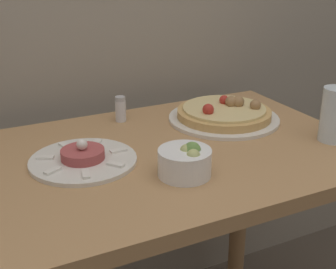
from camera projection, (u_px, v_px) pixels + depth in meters
The scene contains 6 objects.
dining_table at pixel (160, 203), 1.18m from camera, with size 1.00×0.65×0.78m.
pizza_plate at pixel (224, 114), 1.33m from camera, with size 0.31×0.31×0.07m.
tartare_plate at pixel (83, 158), 1.07m from camera, with size 0.25×0.25×0.06m.
small_bowl at pixel (185, 161), 1.00m from camera, with size 0.12×0.12×0.08m.
drinking_glass at pixel (335, 115), 1.17m from camera, with size 0.07×0.07×0.14m.
salt_shaker at pixel (121, 109), 1.31m from camera, with size 0.03×0.03×0.07m.
Camera 1 is at (-0.44, -0.61, 1.25)m, focal length 50.00 mm.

